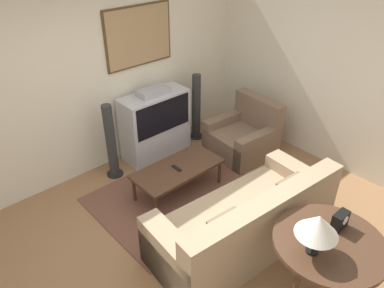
# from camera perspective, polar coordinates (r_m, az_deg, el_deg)

# --- Properties ---
(ground_plane) EXTENTS (12.00, 12.00, 0.00)m
(ground_plane) POSITION_cam_1_polar(r_m,az_deg,el_deg) (4.51, 0.76, -14.60)
(ground_plane) COLOR #8E6642
(wall_back) EXTENTS (12.00, 0.10, 2.70)m
(wall_back) POSITION_cam_1_polar(r_m,az_deg,el_deg) (5.25, -15.20, 9.39)
(wall_back) COLOR beige
(wall_back) RESTS_ON ground_plane
(wall_right) EXTENTS (0.06, 12.00, 2.70)m
(wall_right) POSITION_cam_1_polar(r_m,az_deg,el_deg) (5.60, 21.35, 9.65)
(wall_right) COLOR beige
(wall_right) RESTS_ON ground_plane
(area_rug) EXTENTS (2.07, 1.63, 0.01)m
(area_rug) POSITION_cam_1_polar(r_m,az_deg,el_deg) (5.11, -2.51, -7.82)
(area_rug) COLOR brown
(area_rug) RESTS_ON ground_plane
(tv) EXTENTS (1.05, 0.45, 1.11)m
(tv) POSITION_cam_1_polar(r_m,az_deg,el_deg) (5.73, -5.61, 3.04)
(tv) COLOR #B7B7BC
(tv) RESTS_ON ground_plane
(couch) EXTENTS (2.20, 1.09, 0.87)m
(couch) POSITION_cam_1_polar(r_m,az_deg,el_deg) (4.30, 8.09, -11.90)
(couch) COLOR #9E8466
(couch) RESTS_ON ground_plane
(armchair) EXTENTS (0.93, 0.95, 0.87)m
(armchair) POSITION_cam_1_polar(r_m,az_deg,el_deg) (5.89, 7.85, 1.07)
(armchair) COLOR brown
(armchair) RESTS_ON ground_plane
(coffee_table) EXTENTS (1.20, 0.58, 0.41)m
(coffee_table) POSITION_cam_1_polar(r_m,az_deg,el_deg) (4.96, -2.17, -3.96)
(coffee_table) COLOR #472D1E
(coffee_table) RESTS_ON ground_plane
(console_table) EXTENTS (1.01, 1.01, 0.77)m
(console_table) POSITION_cam_1_polar(r_m,az_deg,el_deg) (3.71, 20.16, -14.56)
(console_table) COLOR #472D1E
(console_table) RESTS_ON ground_plane
(table_lamp) EXTENTS (0.36, 0.36, 0.41)m
(table_lamp) POSITION_cam_1_polar(r_m,az_deg,el_deg) (3.31, 18.65, -11.69)
(table_lamp) COLOR black
(table_lamp) RESTS_ON console_table
(mantel_clock) EXTENTS (0.18, 0.10, 0.17)m
(mantel_clock) POSITION_cam_1_polar(r_m,az_deg,el_deg) (3.77, 21.65, -10.77)
(mantel_clock) COLOR black
(mantel_clock) RESTS_ON console_table
(remote) EXTENTS (0.05, 0.16, 0.02)m
(remote) POSITION_cam_1_polar(r_m,az_deg,el_deg) (4.91, -2.36, -3.69)
(remote) COLOR black
(remote) RESTS_ON coffee_table
(speaker_tower_left) EXTENTS (0.24, 0.24, 1.12)m
(speaker_tower_left) POSITION_cam_1_polar(r_m,az_deg,el_deg) (5.32, -12.23, 0.10)
(speaker_tower_left) COLOR black
(speaker_tower_left) RESTS_ON ground_plane
(speaker_tower_right) EXTENTS (0.24, 0.24, 1.12)m
(speaker_tower_right) POSITION_cam_1_polar(r_m,az_deg,el_deg) (6.14, 0.66, 5.41)
(speaker_tower_right) COLOR black
(speaker_tower_right) RESTS_ON ground_plane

